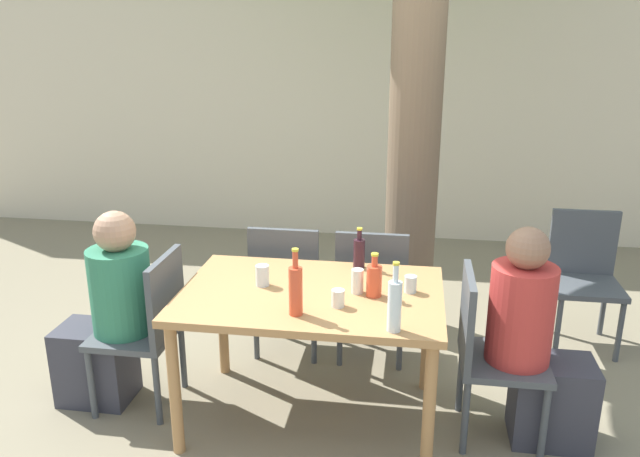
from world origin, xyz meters
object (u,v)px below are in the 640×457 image
soda_bottle_3 (374,280)px  drinking_glass_2 (262,275)px  patio_chair_4 (584,271)px  person_seated_0 (109,319)px  wine_bottle_2 (359,252)px  drinking_glass_1 (410,284)px  soda_bottle_0 (296,289)px  person_seated_1 (536,350)px  patio_chair_1 (487,347)px  drinking_glass_3 (357,281)px  patio_chair_2 (287,282)px  drinking_glass_0 (338,298)px  dining_table_front (311,306)px  water_bottle_1 (395,304)px  patio_chair_0 (149,322)px  patio_chair_3 (372,287)px

soda_bottle_3 → drinking_glass_2: 0.60m
patio_chair_4 → person_seated_0: (-2.82, -1.18, 0.00)m
wine_bottle_2 → drinking_glass_1: (0.30, -0.31, -0.05)m
soda_bottle_0 → person_seated_0: bearing=166.1°
person_seated_1 → soda_bottle_0: person_seated_1 is taller
wine_bottle_2 → patio_chair_1: bearing=-28.5°
person_seated_1 → drinking_glass_1: person_seated_1 is taller
drinking_glass_1 → drinking_glass_3: (-0.27, -0.05, 0.02)m
person_seated_0 → drinking_glass_2: 0.93m
patio_chair_2 → drinking_glass_0: (0.43, -0.85, 0.29)m
dining_table_front → person_seated_0: size_ratio=1.19×
wine_bottle_2 → drinking_glass_1: wine_bottle_2 is taller
dining_table_front → drinking_glass_0: size_ratio=15.55×
patio_chair_1 → soda_bottle_0: bearing=106.5°
patio_chair_1 → person_seated_0: 2.07m
water_bottle_1 → drinking_glass_1: 0.46m
patio_chair_2 → water_bottle_1: water_bottle_1 is taller
drinking_glass_1 → person_seated_0: bearing=-177.5°
dining_table_front → drinking_glass_0: (0.16, -0.16, 0.13)m
patio_chair_1 → wine_bottle_2: bearing=61.5°
person_seated_1 → drinking_glass_1: bearing=83.7°
wine_bottle_2 → drinking_glass_2: (-0.48, -0.34, -0.04)m
drinking_glass_1 → drinking_glass_3: size_ratio=0.69×
drinking_glass_2 → patio_chair_2: bearing=90.2°
patio_chair_1 → soda_bottle_3: 0.68m
person_seated_0 → drinking_glass_2: bearing=92.7°
drinking_glass_2 → wine_bottle_2: bearing=35.0°
person_seated_0 → drinking_glass_2: size_ratio=10.14×
patio_chair_2 → patio_chair_1: bearing=149.9°
patio_chair_2 → water_bottle_1: (0.72, -1.07, 0.38)m
patio_chair_2 → wine_bottle_2: bearing=147.6°
drinking_glass_3 → water_bottle_1: bearing=-62.9°
drinking_glass_0 → drinking_glass_3: drinking_glass_3 is taller
patio_chair_1 → patio_chair_4: same height
drinking_glass_2 → drinking_glass_3: drinking_glass_3 is taller
wine_bottle_2 → patio_chair_0: bearing=-161.4°
drinking_glass_0 → drinking_glass_1: 0.42m
person_seated_0 → person_seated_1: 2.31m
person_seated_1 → drinking_glass_3: bearing=88.7°
patio_chair_0 → drinking_glass_2: bearing=93.7°
patio_chair_4 → wine_bottle_2: 1.69m
person_seated_0 → soda_bottle_3: (1.48, -0.01, 0.34)m
patio_chair_1 → drinking_glass_2: patio_chair_1 is taller
patio_chair_2 → drinking_glass_0: bearing=117.0°
dining_table_front → water_bottle_1: (0.44, -0.38, 0.21)m
patio_chair_0 → soda_bottle_3: (1.24, -0.01, 0.34)m
dining_table_front → patio_chair_3: patio_chair_3 is taller
patio_chair_1 → drinking_glass_3: patio_chair_1 is taller
drinking_glass_1 → soda_bottle_0: bearing=-146.9°
dining_table_front → drinking_glass_2: 0.31m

